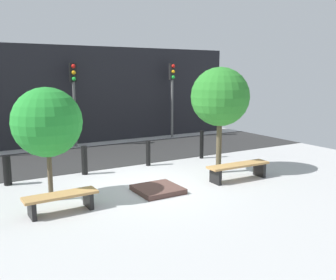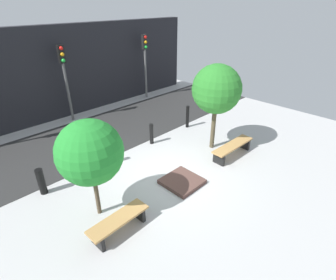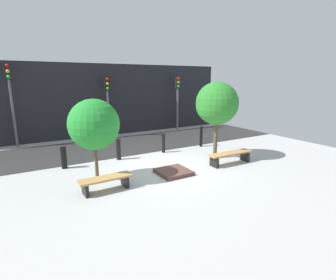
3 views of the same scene
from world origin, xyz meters
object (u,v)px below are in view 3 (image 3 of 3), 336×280
at_px(bollard_far_left, 64,158).
at_px(bollard_right, 201,137).
at_px(bench_right, 230,156).
at_px(traffic_light_mid_east, 178,93).
at_px(tree_behind_right_bench, 217,104).
at_px(planter_bed, 174,172).
at_px(bollard_left, 119,149).
at_px(tree_behind_left_bench, 94,125).
at_px(bench_left, 106,181).
at_px(traffic_light_mid_west, 108,96).
at_px(traffic_light_west, 10,91).
at_px(bollard_center, 164,143).

height_order(bollard_far_left, bollard_right, bollard_right).
bearing_deg(bench_right, traffic_light_mid_east, 75.06).
height_order(bench_right, tree_behind_right_bench, tree_behind_right_bench).
bearing_deg(bollard_right, bench_right, -104.29).
xyz_separation_m(planter_bed, bollard_left, (-1.11, 2.68, 0.38)).
xyz_separation_m(planter_bed, tree_behind_left_bench, (-2.59, 0.74, 1.87)).
bearing_deg(tree_behind_right_bench, bench_left, -169.73).
distance_m(tree_behind_left_bench, traffic_light_mid_west, 7.00).
bearing_deg(planter_bed, bench_left, -175.59).
bearing_deg(traffic_light_west, bollard_left, -50.88).
bearing_deg(traffic_light_mid_east, bollard_far_left, -150.81).
relative_size(planter_bed, traffic_light_west, 0.27).
relative_size(tree_behind_left_bench, bollard_center, 3.22).
height_order(planter_bed, traffic_light_west, traffic_light_west).
bearing_deg(bollard_right, traffic_light_mid_west, 126.22).
bearing_deg(traffic_light_mid_east, bench_left, -134.92).
xyz_separation_m(traffic_light_west, traffic_light_mid_west, (4.80, -0.00, -0.40)).
bearing_deg(planter_bed, traffic_light_west, 123.64).
xyz_separation_m(bench_right, traffic_light_west, (-7.40, 7.42, 2.48)).
distance_m(bench_left, planter_bed, 2.61).
distance_m(traffic_light_west, traffic_light_mid_east, 9.62).
xyz_separation_m(bollard_left, bollard_center, (2.22, 0.00, -0.02)).
height_order(tree_behind_left_bench, bollard_center, tree_behind_left_bench).
relative_size(bench_left, bollard_left, 1.84).
bearing_deg(bollard_center, tree_behind_left_bench, -152.39).
height_order(bench_left, planter_bed, bench_left).
bearing_deg(tree_behind_left_bench, traffic_light_mid_west, 68.18).
relative_size(bench_left, traffic_light_west, 0.40).
relative_size(tree_behind_left_bench, bollard_far_left, 3.27).
xyz_separation_m(bollard_far_left, bollard_left, (2.22, 0.00, 0.02)).
bearing_deg(planter_bed, bollard_far_left, 141.18).
bearing_deg(bollard_far_left, bench_left, -75.71).
relative_size(bench_left, traffic_light_mid_west, 0.47).
relative_size(bollard_right, traffic_light_mid_west, 0.29).
height_order(bench_right, bollard_left, bollard_left).
bearing_deg(traffic_light_west, bollard_center, -37.54).
height_order(bollard_center, traffic_light_west, traffic_light_west).
xyz_separation_m(bench_left, bollard_right, (5.92, 2.88, 0.21)).
height_order(bench_right, traffic_light_west, traffic_light_west).
bearing_deg(bollard_left, bench_left, -117.31).
bearing_deg(tree_behind_left_bench, bollard_center, 27.61).
relative_size(bench_right, bollard_right, 1.94).
xyz_separation_m(planter_bed, tree_behind_right_bench, (2.59, 0.74, 2.31)).
bearing_deg(traffic_light_mid_west, bollard_left, -103.72).
bearing_deg(tree_behind_right_bench, bollard_left, 152.39).
bearing_deg(bench_left, tree_behind_left_bench, 88.35).
height_order(planter_bed, tree_behind_right_bench, tree_behind_right_bench).
height_order(traffic_light_west, traffic_light_mid_west, traffic_light_west).
bearing_deg(bollard_center, planter_bed, -112.51).
height_order(bollard_far_left, traffic_light_mid_east, traffic_light_mid_east).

